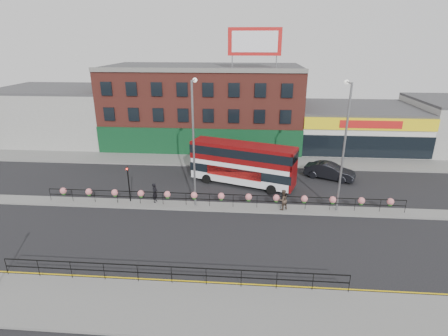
# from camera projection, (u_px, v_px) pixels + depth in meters

# --- Properties ---
(ground) EXTENTS (120.00, 120.00, 0.00)m
(ground) POSITION_uv_depth(u_px,v_px,m) (221.00, 208.00, 29.59)
(ground) COLOR black
(ground) RESTS_ON ground
(south_pavement) EXTENTS (60.00, 4.00, 0.15)m
(south_pavement) POSITION_uv_depth(u_px,v_px,m) (202.00, 309.00, 18.34)
(south_pavement) COLOR slate
(south_pavement) RESTS_ON ground
(north_pavement) EXTENTS (60.00, 4.00, 0.15)m
(north_pavement) POSITION_uv_depth(u_px,v_px,m) (230.00, 161.00, 40.79)
(north_pavement) COLOR slate
(north_pavement) RESTS_ON ground
(median) EXTENTS (60.00, 1.60, 0.15)m
(median) POSITION_uv_depth(u_px,v_px,m) (221.00, 207.00, 29.57)
(median) COLOR slate
(median) RESTS_ON ground
(yellow_line_inner) EXTENTS (60.00, 0.10, 0.01)m
(yellow_line_inner) POSITION_uv_depth(u_px,v_px,m) (207.00, 282.00, 20.52)
(yellow_line_inner) COLOR gold
(yellow_line_inner) RESTS_ON ground
(yellow_line_outer) EXTENTS (60.00, 0.10, 0.01)m
(yellow_line_outer) POSITION_uv_depth(u_px,v_px,m) (207.00, 284.00, 20.35)
(yellow_line_outer) COLOR gold
(yellow_line_outer) RESTS_ON ground
(brick_building) EXTENTS (25.00, 12.21, 10.30)m
(brick_building) POSITION_uv_depth(u_px,v_px,m) (204.00, 105.00, 46.79)
(brick_building) COLOR brown
(brick_building) RESTS_ON ground
(supermarket) EXTENTS (15.00, 12.25, 5.30)m
(supermarket) POSITION_uv_depth(u_px,v_px,m) (354.00, 126.00, 46.13)
(supermarket) COLOR silver
(supermarket) RESTS_ON ground
(warehouse_west) EXTENTS (15.50, 12.00, 7.30)m
(warehouse_west) POSITION_uv_depth(u_px,v_px,m) (61.00, 114.00, 48.82)
(warehouse_west) COLOR #959691
(warehouse_west) RESTS_ON ground
(billboard) EXTENTS (6.00, 0.29, 4.40)m
(billboard) POSITION_uv_depth(u_px,v_px,m) (255.00, 42.00, 38.88)
(billboard) COLOR red
(billboard) RESTS_ON brick_building
(median_railing) EXTENTS (30.04, 0.56, 1.23)m
(median_railing) POSITION_uv_depth(u_px,v_px,m) (221.00, 197.00, 29.23)
(median_railing) COLOR black
(median_railing) RESTS_ON median
(south_railing) EXTENTS (20.04, 0.05, 1.12)m
(south_railing) POSITION_uv_depth(u_px,v_px,m) (171.00, 271.00, 19.96)
(south_railing) COLOR black
(south_railing) RESTS_ON south_pavement
(double_decker_bus) EXTENTS (10.43, 5.61, 4.13)m
(double_decker_bus) POSITION_uv_depth(u_px,v_px,m) (243.00, 160.00, 33.54)
(double_decker_bus) COLOR white
(double_decker_bus) RESTS_ON ground
(car) EXTENTS (5.37, 6.22, 1.63)m
(car) POSITION_uv_depth(u_px,v_px,m) (330.00, 171.00, 35.58)
(car) COLOR black
(car) RESTS_ON ground
(pedestrian_a) EXTENTS (0.72, 0.55, 1.74)m
(pedestrian_a) POSITION_uv_depth(u_px,v_px,m) (155.00, 193.00, 30.04)
(pedestrian_a) COLOR black
(pedestrian_a) RESTS_ON median
(pedestrian_b) EXTENTS (1.47, 1.45, 1.75)m
(pedestrian_b) POSITION_uv_depth(u_px,v_px,m) (283.00, 200.00, 28.70)
(pedestrian_b) COLOR #44362B
(pedestrian_b) RESTS_ON median
(lamp_column_west) EXTENTS (0.37, 1.83, 10.42)m
(lamp_column_west) POSITION_uv_depth(u_px,v_px,m) (194.00, 134.00, 27.88)
(lamp_column_west) COLOR gray
(lamp_column_west) RESTS_ON median
(lamp_column_east) EXTENTS (0.37, 1.82, 10.37)m
(lamp_column_east) POSITION_uv_depth(u_px,v_px,m) (344.00, 137.00, 27.03)
(lamp_column_east) COLOR gray
(lamp_column_east) RESTS_ON median
(traffic_light_median) EXTENTS (0.15, 0.28, 3.65)m
(traffic_light_median) POSITION_uv_depth(u_px,v_px,m) (128.00, 176.00, 29.70)
(traffic_light_median) COLOR black
(traffic_light_median) RESTS_ON median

